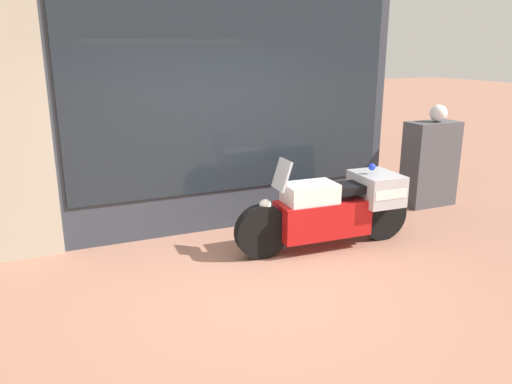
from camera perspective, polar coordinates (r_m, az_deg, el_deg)
ground_plane at (r=5.28m, az=0.26°, el=-10.78°), size 60.00×60.00×0.00m
shop_building at (r=6.48m, az=-10.75°, el=12.54°), size 5.65×0.55×4.02m
window_display at (r=7.02m, az=-3.12°, el=0.22°), size 4.16×0.30×1.96m
paramedic_motorcycle at (r=6.20m, az=9.14°, el=-1.68°), size 2.32×0.67×1.16m
utility_cabinet at (r=8.24m, az=19.25°, el=3.06°), size 0.81×0.43×1.31m
white_helmet at (r=8.12m, az=20.13°, el=8.45°), size 0.26×0.26×0.26m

